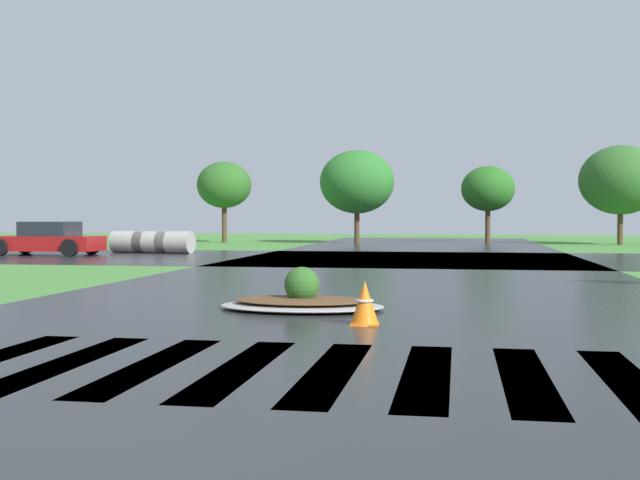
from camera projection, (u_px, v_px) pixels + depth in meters
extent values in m
cube|color=#232628|center=(361.00, 302.00, 13.68)|extent=(11.79, 80.00, 0.01)
cube|color=#232628|center=(409.00, 259.00, 27.44)|extent=(90.00, 10.61, 0.01)
cube|color=white|center=(69.00, 362.00, 8.06)|extent=(0.45, 3.19, 0.01)
cube|color=white|center=(153.00, 365.00, 7.91)|extent=(0.45, 3.19, 0.01)
cube|color=white|center=(240.00, 368.00, 7.76)|extent=(0.45, 3.19, 0.01)
cube|color=white|center=(331.00, 371.00, 7.60)|extent=(0.45, 3.19, 0.01)
cube|color=white|center=(426.00, 374.00, 7.45)|extent=(0.45, 3.19, 0.01)
cube|color=white|center=(525.00, 377.00, 7.30)|extent=(0.45, 3.19, 0.01)
cube|color=white|center=(628.00, 381.00, 7.14)|extent=(0.45, 3.19, 0.01)
ellipsoid|color=#9E9B93|center=(302.00, 306.00, 12.58)|extent=(2.62, 1.67, 0.12)
ellipsoid|color=brown|center=(302.00, 300.00, 12.58)|extent=(2.15, 1.37, 0.10)
sphere|color=#2D6023|center=(302.00, 284.00, 12.57)|extent=(0.56, 0.56, 0.56)
cube|color=maroon|center=(47.00, 243.00, 29.95)|extent=(4.06, 1.79, 0.55)
cube|color=#1E232B|center=(50.00, 229.00, 29.91)|extent=(1.87, 1.56, 0.54)
cylinder|color=black|center=(25.00, 246.00, 31.08)|extent=(0.64, 0.23, 0.64)
cylinder|color=black|center=(69.00, 248.00, 28.84)|extent=(0.64, 0.23, 0.64)
cylinder|color=black|center=(92.00, 246.00, 30.64)|extent=(0.64, 0.23, 0.64)
cylinder|color=#9E9B93|center=(130.00, 242.00, 31.91)|extent=(1.49, 1.03, 0.88)
cylinder|color=#9E9B93|center=(152.00, 242.00, 31.63)|extent=(1.49, 1.03, 0.88)
cylinder|color=#9E9B93|center=(175.00, 242.00, 31.35)|extent=(1.49, 1.03, 0.88)
cone|color=orange|center=(365.00, 303.00, 10.80)|extent=(0.39, 0.39, 0.61)
torus|color=white|center=(365.00, 301.00, 10.80)|extent=(0.24, 0.24, 0.04)
cube|color=orange|center=(365.00, 324.00, 10.81)|extent=(0.36, 0.36, 0.03)
cylinder|color=#4C3823|center=(224.00, 223.00, 44.06)|extent=(0.28, 0.28, 2.13)
ellipsoid|color=#2C6022|center=(224.00, 185.00, 44.00)|extent=(3.02, 3.02, 2.56)
cylinder|color=#4C3823|center=(357.00, 226.00, 42.73)|extent=(0.28, 0.28, 1.90)
ellipsoid|color=#2B702A|center=(357.00, 182.00, 42.66)|extent=(4.00, 4.00, 3.40)
cylinder|color=#4C3823|center=(488.00, 225.00, 44.14)|extent=(0.28, 0.28, 1.96)
ellipsoid|color=#286421|center=(488.00, 189.00, 44.07)|extent=(2.95, 2.95, 2.50)
cylinder|color=#4C3823|center=(620.00, 227.00, 40.62)|extent=(0.28, 0.28, 1.85)
ellipsoid|color=#2F6427|center=(621.00, 180.00, 40.55)|extent=(4.16, 4.16, 3.53)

